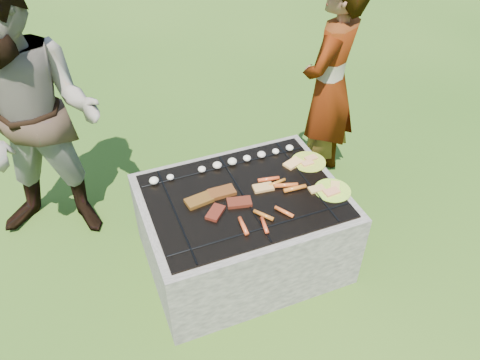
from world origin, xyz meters
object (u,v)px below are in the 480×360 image
at_px(plate_near, 333,191).
at_px(cook, 329,87).
at_px(bystander, 34,122).
at_px(fire_pit, 243,231).
at_px(plate_far, 308,162).

distance_m(plate_near, cook, 0.96).
bearing_deg(bystander, fire_pit, -12.31).
bearing_deg(cook, bystander, -40.93).
relative_size(plate_far, plate_near, 1.33).
distance_m(plate_far, cook, 0.69).
distance_m(cook, bystander, 2.13).
height_order(plate_far, plate_near, plate_near).
relative_size(fire_pit, cook, 0.75).
bearing_deg(fire_pit, plate_near, -17.41).
relative_size(fire_pit, bystander, 0.68).
distance_m(plate_far, bystander, 1.86).
bearing_deg(plate_near, plate_far, 89.96).
relative_size(plate_far, bystander, 0.17).
relative_size(plate_far, cook, 0.19).
xyz_separation_m(cook, bystander, (-2.12, 0.16, 0.10)).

